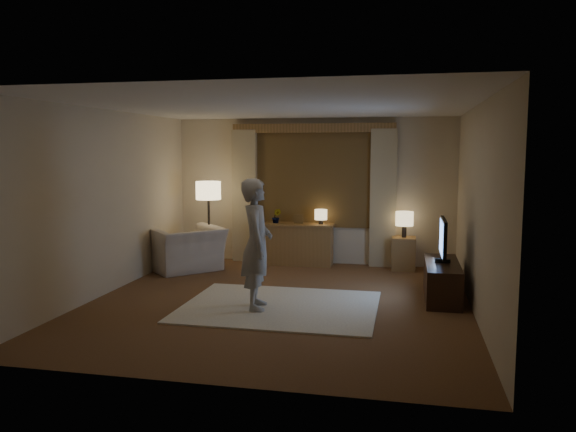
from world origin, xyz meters
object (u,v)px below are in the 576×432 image
(armchair, at_px, (186,249))
(sideboard, at_px, (298,245))
(person, at_px, (257,244))
(tv_stand, at_px, (442,281))
(side_table, at_px, (404,254))

(armchair, bearing_deg, sideboard, 159.53)
(sideboard, height_order, person, person)
(armchair, height_order, tv_stand, armchair)
(sideboard, bearing_deg, person, -89.57)
(armchair, distance_m, tv_stand, 4.26)
(tv_stand, height_order, person, person)
(tv_stand, relative_size, person, 0.84)
(armchair, relative_size, tv_stand, 0.81)
(sideboard, relative_size, armchair, 1.06)
(side_table, relative_size, person, 0.34)
(sideboard, xyz_separation_m, person, (0.02, -2.90, 0.50))
(sideboard, distance_m, armchair, 1.97)
(side_table, bearing_deg, person, -122.48)
(armchair, xyz_separation_m, tv_stand, (4.14, -0.98, -0.12))
(sideboard, relative_size, tv_stand, 0.86)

